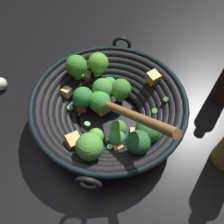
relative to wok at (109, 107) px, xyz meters
The scene contains 3 objects.
ground_plane 0.06m from the wok, 148.69° to the right, with size 4.00×4.00×0.00m, color black.
wok is the anchor object (origin of this frame).
garlic_bulb 0.34m from the wok, 41.76° to the right, with size 0.04×0.04×0.04m, color silver.
Camera 1 is at (0.12, 0.30, 0.52)m, focal length 36.73 mm.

